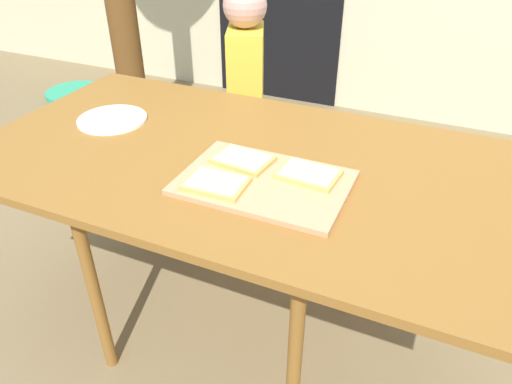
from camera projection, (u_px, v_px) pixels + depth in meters
The scene contains 9 objects.
ground_plane at pixel (238, 325), 1.76m from camera, with size 16.00×16.00×0.00m, color olive.
dining_table at pixel (234, 170), 1.40m from camera, with size 1.53×0.85×0.71m.
cutting_board at pixel (264, 182), 1.24m from camera, with size 0.43×0.30×0.01m, color tan.
pizza_slice_far_right at pixel (309, 174), 1.25m from camera, with size 0.16×0.12×0.02m.
pizza_slice_near_left at pixel (216, 183), 1.21m from camera, with size 0.16×0.12×0.02m.
pizza_slice_far_left at pixel (243, 160), 1.31m from camera, with size 0.17×0.13×0.02m.
plate_white_left at pixel (112, 119), 1.57m from camera, with size 0.22×0.22×0.01m, color white.
child_left at pixel (246, 96), 2.02m from camera, with size 0.22×0.27×1.06m.
garden_hose_coil at pixel (76, 93), 3.63m from camera, with size 0.44×0.44×0.04m, color #2B9C75.
Camera 1 is at (0.55, -1.08, 1.37)m, focal length 33.69 mm.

